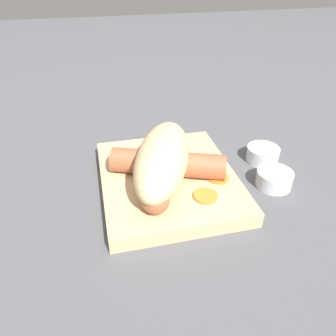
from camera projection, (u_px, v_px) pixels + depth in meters
The scene contains 7 objects.
ground_plane at pixel (168, 186), 0.49m from camera, with size 3.00×3.00×0.00m, color #4C4C51.
food_tray at pixel (168, 180), 0.48m from camera, with size 0.23×0.19×0.02m.
bread_roll at pixel (162, 159), 0.45m from camera, with size 0.20×0.13×0.06m.
sausage at pixel (165, 164), 0.47m from camera, with size 0.19×0.16×0.04m.
pickled_veggies at pixel (211, 189), 0.44m from camera, with size 0.07×0.07×0.00m.
condiment_cup_near at pixel (274, 180), 0.48m from camera, with size 0.05×0.05×0.02m.
condiment_cup_far at pixel (262, 155), 0.54m from camera, with size 0.05×0.05×0.02m.
Camera 1 is at (0.38, -0.09, 0.30)m, focal length 35.00 mm.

